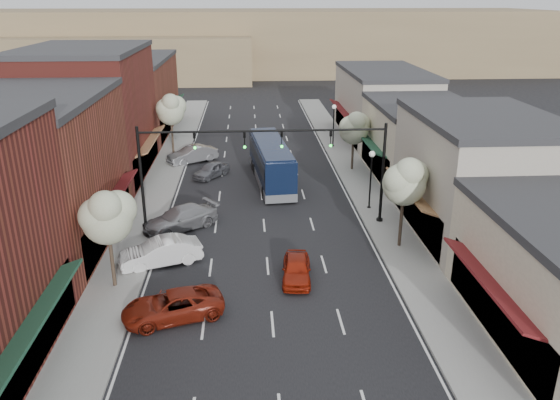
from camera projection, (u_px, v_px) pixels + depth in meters
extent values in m
plane|color=black|center=(269.00, 283.00, 29.87)|extent=(160.00, 160.00, 0.00)
cube|color=gray|center=(162.00, 178.00, 46.65)|extent=(2.80, 73.00, 0.15)
cube|color=gray|center=(356.00, 175.00, 47.61)|extent=(2.80, 73.00, 0.15)
cube|color=gray|center=(178.00, 178.00, 46.73)|extent=(0.25, 73.00, 0.17)
cube|color=gray|center=(340.00, 175.00, 47.53)|extent=(0.25, 73.00, 0.17)
cube|color=black|center=(19.00, 356.00, 21.26)|extent=(0.60, 11.90, 2.60)
cube|color=#1B442F|center=(34.00, 322.00, 20.78)|extent=(1.07, 9.80, 0.49)
cube|color=brown|center=(29.00, 176.00, 33.08)|extent=(9.00, 14.00, 9.00)
cube|color=#2D2D30|center=(16.00, 98.00, 31.42)|extent=(9.20, 14.10, 0.40)
cube|color=black|center=(105.00, 218.00, 34.34)|extent=(0.60, 11.90, 2.60)
cube|color=#5E1517|center=(115.00, 196.00, 33.86)|extent=(1.07, 9.80, 0.49)
cube|color=maroon|center=(89.00, 116.00, 45.89)|extent=(9.00, 14.00, 10.50)
cube|color=#2D2D30|center=(81.00, 49.00, 43.97)|extent=(9.20, 14.10, 0.40)
cube|color=black|center=(143.00, 157.00, 47.42)|extent=(0.60, 11.90, 2.60)
cube|color=#9D7047|center=(151.00, 140.00, 46.94)|extent=(1.07, 9.80, 0.49)
cube|color=brown|center=(128.00, 97.00, 61.28)|extent=(9.00, 18.00, 8.00)
cube|color=#2D2D30|center=(125.00, 59.00, 59.80)|extent=(9.20, 18.10, 0.40)
cube|color=black|center=(168.00, 118.00, 62.37)|extent=(0.60, 15.30, 2.60)
cube|color=#1B442F|center=(174.00, 105.00, 61.88)|extent=(1.07, 12.60, 0.49)
cube|color=black|center=(501.00, 311.00, 24.28)|extent=(0.60, 10.20, 2.60)
cube|color=#5E1517|center=(488.00, 282.00, 23.71)|extent=(1.07, 8.40, 0.49)
cube|color=#A89F90|center=(479.00, 179.00, 34.95)|extent=(8.00, 12.00, 7.50)
cube|color=#2D2D30|center=(488.00, 118.00, 33.56)|extent=(8.20, 12.10, 0.40)
cube|color=black|center=(420.00, 211.00, 35.49)|extent=(0.60, 10.20, 2.60)
cube|color=#9D7047|center=(410.00, 190.00, 34.92)|extent=(1.07, 8.40, 0.49)
cube|color=beige|center=(422.00, 143.00, 46.42)|extent=(8.00, 12.00, 6.00)
cube|color=#2D2D30|center=(425.00, 105.00, 45.30)|extent=(8.20, 12.10, 0.40)
cube|color=black|center=(378.00, 159.00, 46.70)|extent=(0.60, 10.20, 2.60)
cube|color=#1B442F|center=(369.00, 142.00, 46.13)|extent=(1.07, 8.40, 0.49)
cube|color=#A89F90|center=(383.00, 106.00, 59.33)|extent=(8.00, 16.00, 7.00)
cube|color=#2D2D30|center=(385.00, 71.00, 58.02)|extent=(8.20, 16.10, 0.40)
cube|color=black|center=(349.00, 123.00, 59.78)|extent=(0.60, 13.60, 2.60)
cube|color=#5E1517|center=(342.00, 110.00, 59.21)|extent=(1.07, 11.20, 0.49)
cube|color=#7A6647|center=(250.00, 41.00, 111.84)|extent=(120.00, 30.00, 12.00)
cube|color=#7A6647|center=(115.00, 58.00, 99.91)|extent=(50.00, 20.00, 8.00)
cylinder|color=black|center=(379.00, 220.00, 37.75)|extent=(0.44, 0.44, 0.30)
cylinder|color=black|center=(383.00, 174.00, 36.57)|extent=(0.20, 0.20, 7.00)
cylinder|color=black|center=(325.00, 130.00, 35.25)|extent=(8.00, 0.14, 0.14)
imported|color=black|center=(331.00, 139.00, 35.49)|extent=(0.18, 0.46, 1.10)
sphere|color=#19E533|center=(331.00, 146.00, 35.52)|extent=(0.18, 0.18, 0.18)
imported|color=black|center=(282.00, 140.00, 35.30)|extent=(0.18, 0.46, 1.10)
sphere|color=#19E533|center=(282.00, 146.00, 35.34)|extent=(0.18, 0.18, 0.18)
cylinder|color=black|center=(146.00, 226.00, 36.84)|extent=(0.44, 0.44, 0.30)
cylinder|color=black|center=(141.00, 179.00, 35.66)|extent=(0.20, 0.20, 7.00)
cylinder|color=black|center=(200.00, 132.00, 34.80)|extent=(8.00, 0.14, 0.14)
imported|color=black|center=(195.00, 141.00, 34.98)|extent=(0.18, 0.46, 1.10)
sphere|color=#19E533|center=(195.00, 148.00, 35.02)|extent=(0.18, 0.18, 0.18)
imported|color=black|center=(245.00, 140.00, 35.17)|extent=(0.18, 0.46, 1.10)
sphere|color=#19E533|center=(245.00, 147.00, 35.20)|extent=(0.18, 0.18, 0.18)
cylinder|color=#47382B|center=(401.00, 220.00, 33.43)|extent=(0.20, 0.20, 3.71)
sphere|color=#A6B289|center=(404.00, 184.00, 32.61)|extent=(2.60, 2.60, 2.60)
sphere|color=#A6B289|center=(412.00, 175.00, 32.76)|extent=(2.00, 2.00, 2.00)
sphere|color=#A6B289|center=(399.00, 180.00, 32.19)|extent=(1.90, 1.90, 1.90)
sphere|color=#A6B289|center=(409.00, 172.00, 31.83)|extent=(1.70, 1.70, 1.70)
cylinder|color=#47382B|center=(353.00, 153.00, 48.45)|extent=(0.20, 0.20, 3.33)
sphere|color=#A6B289|center=(354.00, 130.00, 47.71)|extent=(2.60, 2.60, 2.60)
sphere|color=#A6B289|center=(359.00, 124.00, 47.88)|extent=(2.00, 2.00, 2.00)
sphere|color=#A6B289|center=(350.00, 127.00, 47.30)|extent=(1.90, 1.90, 1.90)
sphere|color=#A6B289|center=(356.00, 121.00, 46.96)|extent=(1.70, 1.70, 1.70)
cylinder|color=#47382B|center=(112.00, 258.00, 28.78)|extent=(0.20, 0.20, 3.52)
sphere|color=#A6B289|center=(107.00, 220.00, 28.01)|extent=(2.60, 2.60, 2.60)
sphere|color=#A6B289|center=(117.00, 209.00, 28.16)|extent=(2.00, 2.00, 2.00)
sphere|color=#A6B289|center=(97.00, 216.00, 27.59)|extent=(1.90, 1.90, 1.90)
sphere|color=#A6B289|center=(105.00, 207.00, 27.23)|extent=(1.70, 1.70, 1.70)
cylinder|color=#47382B|center=(172.00, 136.00, 53.01)|extent=(0.20, 0.20, 3.84)
sphere|color=#A6B289|center=(171.00, 112.00, 52.17)|extent=(2.60, 2.60, 2.60)
sphere|color=#A6B289|center=(176.00, 106.00, 52.31)|extent=(2.00, 2.00, 2.00)
sphere|color=#A6B289|center=(166.00, 109.00, 51.74)|extent=(1.90, 1.90, 1.90)
sphere|color=#A6B289|center=(170.00, 103.00, 51.37)|extent=(1.70, 1.70, 1.70)
cylinder|color=black|center=(369.00, 208.00, 40.09)|extent=(0.28, 0.28, 0.20)
cylinder|color=black|center=(370.00, 184.00, 39.42)|extent=(0.12, 0.12, 4.00)
sphere|color=white|center=(372.00, 154.00, 38.64)|extent=(0.44, 0.44, 0.44)
cylinder|color=black|center=(333.00, 146.00, 56.44)|extent=(0.28, 0.28, 0.20)
cylinder|color=black|center=(333.00, 128.00, 55.77)|extent=(0.12, 0.12, 4.00)
sphere|color=white|center=(334.00, 107.00, 54.99)|extent=(0.44, 0.44, 0.44)
cube|color=black|center=(271.00, 161.00, 45.38)|extent=(3.46, 11.34, 2.81)
cube|color=#595B60|center=(271.00, 176.00, 45.86)|extent=(3.48, 11.36, 0.65)
cube|color=black|center=(271.00, 156.00, 45.25)|extent=(3.44, 10.46, 1.02)
cube|color=black|center=(271.00, 144.00, 44.87)|extent=(3.23, 10.88, 0.23)
cube|color=black|center=(281.00, 175.00, 40.07)|extent=(1.93, 0.26, 1.12)
cylinder|color=black|center=(264.00, 193.00, 42.09)|extent=(0.39, 0.99, 0.97)
cylinder|color=black|center=(292.00, 191.00, 42.41)|extent=(0.39, 0.99, 0.97)
cylinder|color=black|center=(254.00, 165.00, 48.97)|extent=(0.39, 0.99, 0.97)
cylinder|color=black|center=(278.00, 164.00, 49.29)|extent=(0.39, 0.99, 0.97)
cylinder|color=black|center=(255.00, 169.00, 47.77)|extent=(0.39, 0.99, 0.97)
cylinder|color=black|center=(280.00, 168.00, 48.09)|extent=(0.39, 0.99, 0.97)
imported|color=maroon|center=(297.00, 269.00, 30.02)|extent=(1.89, 3.97, 1.31)
imported|color=maroon|center=(173.00, 306.00, 26.40)|extent=(5.33, 3.62, 1.36)
imported|color=silver|center=(161.00, 252.00, 31.68)|extent=(5.01, 3.15, 1.56)
imported|color=gray|center=(181.00, 218.00, 36.52)|extent=(5.48, 4.77, 1.52)
imported|color=#595A60|center=(211.00, 170.00, 47.00)|extent=(3.46, 3.96, 1.29)
imported|color=gray|center=(192.00, 154.00, 51.13)|extent=(4.87, 3.92, 1.55)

